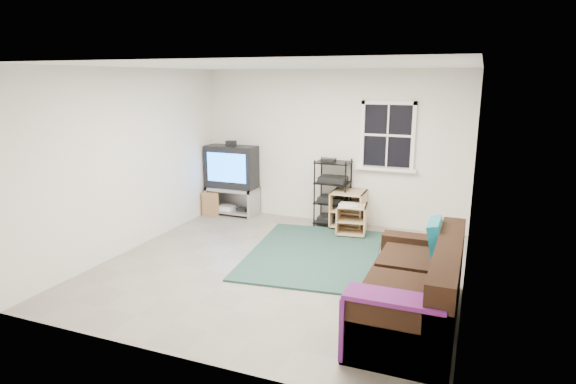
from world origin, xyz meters
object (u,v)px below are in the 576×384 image
at_px(tv_unit, 232,174).
at_px(side_table_right, 352,217).
at_px(side_table_left, 349,208).
at_px(av_rack, 333,197).
at_px(sofa, 415,292).

distance_m(tv_unit, side_table_right, 2.40).
bearing_deg(tv_unit, side_table_right, -8.82).
distance_m(side_table_left, side_table_right, 0.40).
relative_size(tv_unit, side_table_right, 2.60).
bearing_deg(tv_unit, side_table_left, 0.27).
xyz_separation_m(tv_unit, side_table_left, (2.19, 0.01, -0.41)).
bearing_deg(side_table_right, side_table_left, 110.82).
relative_size(tv_unit, side_table_left, 2.16).
distance_m(av_rack, side_table_right, 0.62).
distance_m(av_rack, sofa, 3.41).
distance_m(tv_unit, side_table_left, 2.23).
relative_size(side_table_left, sofa, 0.30).
distance_m(tv_unit, sofa, 4.67).
bearing_deg(side_table_right, tv_unit, 171.18).
bearing_deg(tv_unit, sofa, -38.51).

